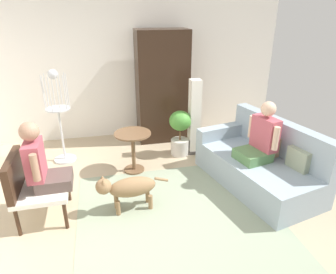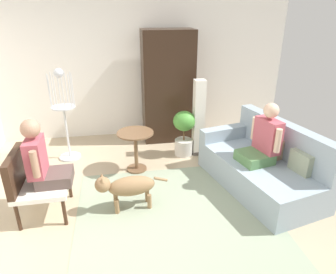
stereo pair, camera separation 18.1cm
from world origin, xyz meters
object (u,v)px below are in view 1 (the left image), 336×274
at_px(dog, 128,187).
at_px(potted_plant, 180,130).
at_px(person_on_couch, 261,138).
at_px(bird_cage_stand, 59,118).
at_px(round_end_table, 133,145).
at_px(armchair, 30,183).
at_px(person_on_armchair, 41,163).
at_px(couch, 260,163).
at_px(column_lamp, 194,118).
at_px(armoire_cabinet, 162,87).

bearing_deg(dog, potted_plant, 53.19).
distance_m(person_on_couch, bird_cage_stand, 3.13).
relative_size(round_end_table, bird_cage_stand, 0.42).
xyz_separation_m(armchair, dog, (1.14, -0.09, -0.17)).
bearing_deg(person_on_armchair, couch, 2.80).
distance_m(bird_cage_stand, potted_plant, 2.00).
distance_m(person_on_couch, potted_plant, 1.49).
distance_m(armchair, person_on_armchair, 0.30).
xyz_separation_m(person_on_couch, person_on_armchair, (-2.85, -0.10, 0.01)).
xyz_separation_m(armchair, round_end_table, (1.32, 0.90, -0.06)).
xyz_separation_m(round_end_table, dog, (-0.19, -0.99, -0.11)).
bearing_deg(bird_cage_stand, column_lamp, -5.42).
distance_m(column_lamp, armoire_cabinet, 0.96).
bearing_deg(round_end_table, armoire_cabinet, 59.26).
xyz_separation_m(person_on_armchair, potted_plant, (2.02, 1.31, -0.30)).
relative_size(couch, person_on_armchair, 2.43).
height_order(person_on_couch, column_lamp, column_lamp).
height_order(potted_plant, column_lamp, column_lamp).
bearing_deg(couch, person_on_couch, -145.04).
relative_size(person_on_armchair, armoire_cabinet, 0.40).
bearing_deg(column_lamp, round_end_table, -159.69).
height_order(couch, round_end_table, couch).
bearing_deg(bird_cage_stand, dog, -60.34).
xyz_separation_m(person_on_couch, column_lamp, (-0.58, 1.21, -0.09)).
relative_size(armchair, bird_cage_stand, 0.55).
bearing_deg(potted_plant, bird_cage_stand, 173.90).
bearing_deg(person_on_armchair, column_lamp, 29.95).
distance_m(person_on_couch, person_on_armchair, 2.85).
xyz_separation_m(armchair, armoire_cabinet, (2.04, 2.10, 0.53)).
xyz_separation_m(person_on_armchair, dog, (0.98, -0.09, -0.42)).
bearing_deg(potted_plant, round_end_table, -154.47).
bearing_deg(armoire_cabinet, potted_plant, -79.58).
bearing_deg(person_on_couch, potted_plant, 124.54).
bearing_deg(person_on_armchair, armoire_cabinet, 48.20).
height_order(bird_cage_stand, column_lamp, bird_cage_stand).
bearing_deg(person_on_couch, round_end_table, 154.79).
distance_m(armchair, dog, 1.15).
xyz_separation_m(armchair, bird_cage_stand, (0.22, 1.52, 0.27)).
xyz_separation_m(person_on_couch, dog, (-1.88, -0.19, -0.42)).
bearing_deg(person_on_couch, column_lamp, 115.73).
relative_size(armchair, dog, 0.93).
xyz_separation_m(person_on_couch, armoire_cabinet, (-0.98, 2.00, 0.28)).
bearing_deg(armoire_cabinet, column_lamp, -63.50).
xyz_separation_m(dog, potted_plant, (1.05, 1.40, 0.12)).
xyz_separation_m(armchair, potted_plant, (2.18, 1.31, -0.04)).
xyz_separation_m(armchair, column_lamp, (2.43, 1.31, 0.16)).
distance_m(dog, column_lamp, 1.93).
bearing_deg(armoire_cabinet, round_end_table, -120.74).
relative_size(person_on_couch, column_lamp, 0.62).
bearing_deg(armchair, column_lamp, 28.32).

